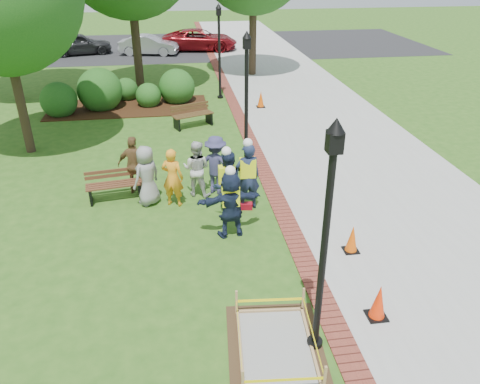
{
  "coord_description": "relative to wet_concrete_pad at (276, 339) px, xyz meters",
  "views": [
    {
      "loc": [
        -0.97,
        -8.96,
        6.32
      ],
      "look_at": [
        0.5,
        1.2,
        1.0
      ],
      "focal_mm": 35.0,
      "sensor_mm": 36.0,
      "label": 1
    }
  ],
  "objects": [
    {
      "name": "ground",
      "position": [
        -0.54,
        2.99,
        -0.23
      ],
      "size": [
        100.0,
        100.0,
        0.0
      ],
      "primitive_type": "plane",
      "color": "#285116",
      "rests_on": "ground"
    },
    {
      "name": "sidewalk",
      "position": [
        4.46,
        12.99,
        -0.22
      ],
      "size": [
        6.0,
        60.0,
        0.02
      ],
      "primitive_type": "cube",
      "color": "#9E9E99",
      "rests_on": "ground"
    },
    {
      "name": "brick_edging",
      "position": [
        1.21,
        12.99,
        -0.22
      ],
      "size": [
        0.5,
        60.0,
        0.03
      ],
      "primitive_type": "cube",
      "color": "maroon",
      "rests_on": "ground"
    },
    {
      "name": "mulch_bed",
      "position": [
        -3.54,
        14.99,
        -0.21
      ],
      "size": [
        7.0,
        3.0,
        0.05
      ],
      "primitive_type": "cube",
      "color": "#381E0F",
      "rests_on": "ground"
    },
    {
      "name": "parking_lot",
      "position": [
        -0.54,
        29.99,
        -0.23
      ],
      "size": [
        36.0,
        12.0,
        0.01
      ],
      "primitive_type": "cube",
      "color": "black",
      "rests_on": "ground"
    },
    {
      "name": "wet_concrete_pad",
      "position": [
        0.0,
        0.0,
        0.0
      ],
      "size": [
        1.89,
        2.44,
        0.55
      ],
      "color": "#47331E",
      "rests_on": "ground"
    },
    {
      "name": "bench_near",
      "position": [
        -3.32,
        6.17,
        0.03
      ],
      "size": [
        1.61,
        0.74,
        0.84
      ],
      "color": "#572C1E",
      "rests_on": "ground"
    },
    {
      "name": "bench_far",
      "position": [
        -0.8,
        12.05,
        0.05
      ],
      "size": [
        1.72,
        1.11,
        0.89
      ],
      "color": "#523A1C",
      "rests_on": "ground"
    },
    {
      "name": "cone_front",
      "position": [
        2.09,
        0.5,
        0.13
      ],
      "size": [
        0.39,
        0.39,
        0.76
      ],
      "color": "black",
      "rests_on": "ground"
    },
    {
      "name": "cone_back",
      "position": [
        2.39,
        2.71,
        0.1
      ],
      "size": [
        0.35,
        0.35,
        0.7
      ],
      "color": "black",
      "rests_on": "ground"
    },
    {
      "name": "cone_far",
      "position": [
        2.36,
        14.21,
        0.12
      ],
      "size": [
        0.38,
        0.38,
        0.74
      ],
      "color": "black",
      "rests_on": "ground"
    },
    {
      "name": "toolbox",
      "position": [
        0.26,
        5.09,
        -0.15
      ],
      "size": [
        0.38,
        0.24,
        0.18
      ],
      "primitive_type": "cube",
      "rotation": [
        0.0,
        0.0,
        -0.15
      ],
      "color": "maroon",
      "rests_on": "ground"
    },
    {
      "name": "lamp_near",
      "position": [
        0.71,
        -0.01,
        2.25
      ],
      "size": [
        0.28,
        0.28,
        4.26
      ],
      "color": "black",
      "rests_on": "ground"
    },
    {
      "name": "lamp_mid",
      "position": [
        0.71,
        7.99,
        2.25
      ],
      "size": [
        0.28,
        0.28,
        4.26
      ],
      "color": "black",
      "rests_on": "ground"
    },
    {
      "name": "lamp_far",
      "position": [
        0.71,
        15.99,
        2.25
      ],
      "size": [
        0.28,
        0.28,
        4.26
      ],
      "color": "black",
      "rests_on": "ground"
    },
    {
      "name": "shrub_a",
      "position": [
        -6.35,
        14.34,
        -0.23
      ],
      "size": [
        1.54,
        1.54,
        1.54
      ],
      "primitive_type": "sphere",
      "color": "#164E18",
      "rests_on": "ground"
    },
    {
      "name": "shrub_b",
      "position": [
        -4.71,
        15.05,
        -0.23
      ],
      "size": [
        1.95,
        1.95,
        1.95
      ],
      "primitive_type": "sphere",
      "color": "#164E18",
      "rests_on": "ground"
    },
    {
      "name": "shrub_c",
      "position": [
        -2.63,
        15.13,
        -0.23
      ],
      "size": [
        1.14,
        1.14,
        1.14
      ],
      "primitive_type": "sphere",
      "color": "#164E18",
      "rests_on": "ground"
    },
    {
      "name": "shrub_d",
      "position": [
        -1.33,
        15.6,
        -0.23
      ],
      "size": [
        1.66,
        1.66,
        1.66
      ],
      "primitive_type": "sphere",
      "color": "#164E18",
      "rests_on": "ground"
    },
    {
      "name": "shrub_e",
      "position": [
        -3.7,
        16.35,
        -0.23
      ],
      "size": [
        1.11,
        1.11,
        1.11
      ],
      "primitive_type": "sphere",
      "color": "#164E18",
      "rests_on": "ground"
    },
    {
      "name": "casual_person_a",
      "position": [
        -2.37,
        5.8,
        0.61
      ],
      "size": [
        0.64,
        0.62,
        1.7
      ],
      "color": "gray",
      "rests_on": "ground"
    },
    {
      "name": "casual_person_b",
      "position": [
        -1.68,
        5.62,
        0.6
      ],
      "size": [
        0.62,
        0.51,
        1.66
      ],
      "color": "orange",
      "rests_on": "ground"
    },
    {
      "name": "casual_person_c",
      "position": [
        -1.0,
        6.13,
        0.59
      ],
      "size": [
        0.61,
        0.51,
        1.64
      ],
      "color": "silver",
      "rests_on": "ground"
    },
    {
      "name": "casual_person_d",
      "position": [
        -2.73,
        6.54,
        0.62
      ],
      "size": [
        0.62,
        0.48,
        1.71
      ],
      "color": "brown",
      "rests_on": "ground"
    },
    {
      "name": "casual_person_e",
      "position": [
        -0.44,
        6.2,
        0.63
      ],
      "size": [
        0.66,
        0.57,
        1.73
      ],
      "color": "#343359",
      "rests_on": "ground"
    },
    {
      "name": "hivis_worker_a",
      "position": [
        -0.31,
        3.85,
        0.7
      ],
      "size": [
        0.6,
        0.43,
        1.88
      ],
      "color": "#18223F",
      "rests_on": "ground"
    },
    {
      "name": "hivis_worker_b",
      "position": [
        0.31,
        5.15,
        0.77
      ],
      "size": [
        0.65,
        0.47,
        2.03
      ],
      "color": "#1C254A",
      "rests_on": "ground"
    },
    {
      "name": "hivis_worker_c",
      "position": [
        -0.29,
        4.83,
        0.74
      ],
      "size": [
        0.69,
        0.63,
        1.96
      ],
      "color": "#1C254A",
      "rests_on": "ground"
    },
    {
      "name": "parked_car_a",
      "position": [
        -7.6,
        27.81,
        -0.23
      ],
      "size": [
        3.14,
        5.14,
        1.56
      ],
      "primitive_type": "imported",
      "rotation": [
        0.0,
        0.0,
        1.81
      ],
      "color": "#29292B",
      "rests_on": "ground"
    },
    {
      "name": "parked_car_b",
      "position": [
        -2.93,
        27.08,
        -0.23
      ],
      "size": [
        2.73,
        4.6,
        1.4
      ],
      "primitive_type": "imported",
      "rotation": [
        0.0,
        0.0,
        1.36
      ],
      "color": "#9B9BA0",
      "rests_on": "ground"
    },
    {
      "name": "parked_car_c",
      "position": [
        0.58,
        28.22,
        -0.23
      ],
      "size": [
        2.82,
        5.09,
        1.57
      ],
      "primitive_type": "imported",
      "rotation": [
        0.0,
        0.0,
        1.42
      ],
      "color": "maroon",
      "rests_on": "ground"
    }
  ]
}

